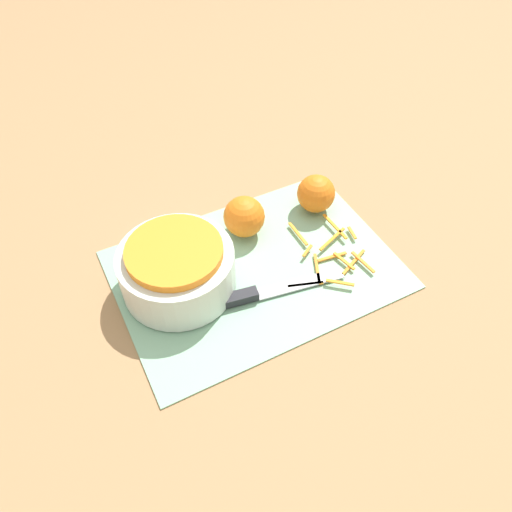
% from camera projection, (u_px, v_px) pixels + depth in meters
% --- Properties ---
extents(ground_plane, '(4.00, 4.00, 0.00)m').
position_uv_depth(ground_plane, '(256.00, 270.00, 0.85)').
color(ground_plane, '#9E754C').
extents(cutting_board, '(0.46, 0.33, 0.01)m').
position_uv_depth(cutting_board, '(256.00, 269.00, 0.85)').
color(cutting_board, '#84B793').
rests_on(cutting_board, ground_plane).
extents(bowl_speckled, '(0.18, 0.18, 0.09)m').
position_uv_depth(bowl_speckled, '(177.00, 268.00, 0.79)').
color(bowl_speckled, silver).
rests_on(bowl_speckled, cutting_board).
extents(knife, '(0.25, 0.06, 0.02)m').
position_uv_depth(knife, '(246.00, 296.00, 0.80)').
color(knife, '#232328').
rests_on(knife, cutting_board).
extents(orange_left, '(0.07, 0.07, 0.07)m').
position_uv_depth(orange_left, '(316.00, 194.00, 0.92)').
color(orange_left, orange).
rests_on(orange_left, cutting_board).
extents(orange_right, '(0.07, 0.07, 0.07)m').
position_uv_depth(orange_right, '(244.00, 217.00, 0.88)').
color(orange_right, orange).
rests_on(orange_right, cutting_board).
extents(peel_pile, '(0.17, 0.18, 0.01)m').
position_uv_depth(peel_pile, '(331.00, 254.00, 0.86)').
color(peel_pile, orange).
rests_on(peel_pile, cutting_board).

